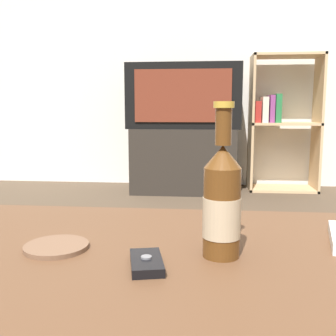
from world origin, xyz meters
The scene contains 8 objects.
back_wall centered at (0.00, 3.02, 1.30)m, with size 8.00×0.05×2.60m.
coffee_table centered at (0.00, 0.00, 0.37)m, with size 1.09×0.79×0.43m.
tv_stand centered at (-0.05, 2.70, 0.26)m, with size 0.83×0.49×0.52m.
television centered at (-0.05, 2.70, 0.77)m, with size 0.89×0.46×0.51m.
bookshelf centered at (0.74, 2.81, 0.58)m, with size 0.56×0.30×1.11m.
beer_bottle centered at (0.16, 0.09, 0.52)m, with size 0.06×0.06×0.25m.
cell_phone centered at (0.04, 0.04, 0.44)m, with size 0.07×0.10×0.02m.
coaster centered at (-0.12, 0.10, 0.44)m, with size 0.11×0.11×0.01m.
Camera 1 is at (0.13, -0.53, 0.67)m, focal length 42.00 mm.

